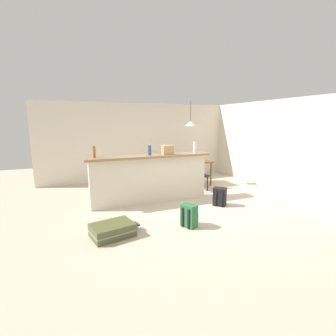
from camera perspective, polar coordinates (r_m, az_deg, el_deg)
ground_plane at (r=5.82m, az=3.23°, el=-8.73°), size 13.00×13.00×0.05m
wall_back at (r=8.36m, az=-5.93°, el=6.10°), size 6.60×0.10×2.50m
wall_right at (r=7.60m, az=23.50°, el=4.83°), size 0.10×6.00×2.50m
partition_half_wall at (r=5.86m, az=-3.97°, el=-2.80°), size 2.80×0.20×1.09m
bar_countertop at (r=5.76m, az=-4.05°, el=2.71°), size 2.96×0.40×0.05m
bottle_amber at (r=5.52m, az=-16.63°, el=3.54°), size 0.06×0.06×0.26m
bottle_blue at (r=5.73m, az=-4.24°, el=4.06°), size 0.07×0.07×0.23m
bottle_clear at (r=6.32m, az=6.16°, el=4.81°), size 0.07×0.07×0.26m
grocery_bag at (r=5.87m, az=-0.11°, el=4.22°), size 0.26×0.18×0.22m
dining_table at (r=7.53m, az=5.39°, el=0.97°), size 1.10×0.80×0.74m
dining_chair_near_partition at (r=6.99m, az=6.85°, el=-0.90°), size 0.45×0.45×0.93m
dining_chair_far_side at (r=7.99m, az=3.92°, el=0.60°), size 0.41×0.41×0.93m
pendant_lamp at (r=7.46m, az=5.21°, el=10.15°), size 0.34×0.34×0.77m
suitcase_flat_olive at (r=4.39m, az=-12.64°, el=-13.73°), size 0.88×0.62×0.22m
backpack_black at (r=5.84m, az=11.84°, el=-6.53°), size 0.34×0.34×0.42m
backpack_green at (r=4.63m, az=4.93°, el=-10.94°), size 0.31×0.33×0.42m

